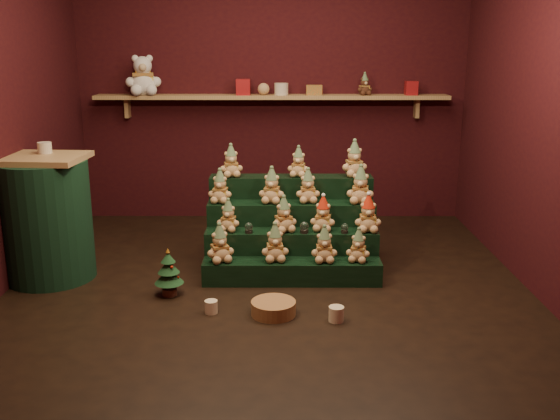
{
  "coord_description": "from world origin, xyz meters",
  "views": [
    {
      "loc": [
        0.1,
        -4.57,
        1.83
      ],
      "look_at": [
        0.09,
        0.25,
        0.54
      ],
      "focal_mm": 40.0,
      "sensor_mm": 36.0,
      "label": 1
    }
  ],
  "objects_px": {
    "mug_left": "(211,307)",
    "white_bear": "(143,70)",
    "snow_globe_a": "(249,228)",
    "snow_globe_b": "(304,227)",
    "riser_tier_front": "(292,272)",
    "side_table": "(47,219)",
    "wicker_basket": "(273,308)",
    "mug_right": "(336,314)",
    "brown_bear": "(365,84)",
    "mini_christmas_tree": "(169,273)",
    "snow_globe_c": "(345,228)"
  },
  "relations": [
    {
      "from": "white_bear",
      "to": "side_table",
      "type": "bearing_deg",
      "value": -116.58
    },
    {
      "from": "riser_tier_front",
      "to": "mug_left",
      "type": "distance_m",
      "value": 0.81
    },
    {
      "from": "snow_globe_a",
      "to": "snow_globe_b",
      "type": "distance_m",
      "value": 0.44
    },
    {
      "from": "mini_christmas_tree",
      "to": "mug_left",
      "type": "bearing_deg",
      "value": -42.58
    },
    {
      "from": "mini_christmas_tree",
      "to": "mug_left",
      "type": "height_order",
      "value": "mini_christmas_tree"
    },
    {
      "from": "snow_globe_a",
      "to": "mug_right",
      "type": "distance_m",
      "value": 1.13
    },
    {
      "from": "mini_christmas_tree",
      "to": "white_bear",
      "type": "height_order",
      "value": "white_bear"
    },
    {
      "from": "riser_tier_front",
      "to": "wicker_basket",
      "type": "xyz_separation_m",
      "value": [
        -0.14,
        -0.6,
        -0.04
      ]
    },
    {
      "from": "riser_tier_front",
      "to": "brown_bear",
      "type": "height_order",
      "value": "brown_bear"
    },
    {
      "from": "snow_globe_a",
      "to": "brown_bear",
      "type": "bearing_deg",
      "value": 56.14
    },
    {
      "from": "snow_globe_b",
      "to": "white_bear",
      "type": "xyz_separation_m",
      "value": [
        -1.58,
        1.64,
        1.16
      ]
    },
    {
      "from": "side_table",
      "to": "mini_christmas_tree",
      "type": "distance_m",
      "value": 1.12
    },
    {
      "from": "mug_left",
      "to": "mug_right",
      "type": "relative_size",
      "value": 0.87
    },
    {
      "from": "mug_right",
      "to": "wicker_basket",
      "type": "bearing_deg",
      "value": 165.97
    },
    {
      "from": "snow_globe_a",
      "to": "mini_christmas_tree",
      "type": "xyz_separation_m",
      "value": [
        -0.58,
        -0.42,
        -0.22
      ]
    },
    {
      "from": "snow_globe_b",
      "to": "snow_globe_a",
      "type": "bearing_deg",
      "value": 180.0
    },
    {
      "from": "mug_left",
      "to": "wicker_basket",
      "type": "height_order",
      "value": "wicker_basket"
    },
    {
      "from": "mug_left",
      "to": "white_bear",
      "type": "bearing_deg",
      "value": 110.84
    },
    {
      "from": "mini_christmas_tree",
      "to": "snow_globe_b",
      "type": "bearing_deg",
      "value": 22.19
    },
    {
      "from": "wicker_basket",
      "to": "white_bear",
      "type": "bearing_deg",
      "value": 119.19
    },
    {
      "from": "brown_bear",
      "to": "mug_right",
      "type": "bearing_deg",
      "value": -116.37
    },
    {
      "from": "snow_globe_b",
      "to": "snow_globe_c",
      "type": "relative_size",
      "value": 1.19
    },
    {
      "from": "snow_globe_c",
      "to": "mug_right",
      "type": "bearing_deg",
      "value": -98.65
    },
    {
      "from": "side_table",
      "to": "brown_bear",
      "type": "relative_size",
      "value": 4.58
    },
    {
      "from": "mini_christmas_tree",
      "to": "wicker_basket",
      "type": "xyz_separation_m",
      "value": [
        0.78,
        -0.34,
        -0.13
      ]
    },
    {
      "from": "mug_right",
      "to": "brown_bear",
      "type": "height_order",
      "value": "brown_bear"
    },
    {
      "from": "wicker_basket",
      "to": "side_table",
      "type": "bearing_deg",
      "value": 158.42
    },
    {
      "from": "white_bear",
      "to": "riser_tier_front",
      "type": "bearing_deg",
      "value": -62.13
    },
    {
      "from": "snow_globe_b",
      "to": "mini_christmas_tree",
      "type": "bearing_deg",
      "value": -157.81
    },
    {
      "from": "snow_globe_c",
      "to": "snow_globe_b",
      "type": "bearing_deg",
      "value": 180.0
    },
    {
      "from": "snow_globe_b",
      "to": "brown_bear",
      "type": "relative_size",
      "value": 0.44
    },
    {
      "from": "snow_globe_b",
      "to": "snow_globe_c",
      "type": "bearing_deg",
      "value": 0.0
    },
    {
      "from": "snow_globe_b",
      "to": "mug_right",
      "type": "bearing_deg",
      "value": -77.59
    },
    {
      "from": "side_table",
      "to": "wicker_basket",
      "type": "bearing_deg",
      "value": -17.78
    },
    {
      "from": "mug_left",
      "to": "mug_right",
      "type": "xyz_separation_m",
      "value": [
        0.87,
        -0.13,
        0.01
      ]
    },
    {
      "from": "riser_tier_front",
      "to": "wicker_basket",
      "type": "bearing_deg",
      "value": -102.91
    },
    {
      "from": "mug_left",
      "to": "white_bear",
      "type": "distance_m",
      "value": 2.96
    },
    {
      "from": "mug_right",
      "to": "wicker_basket",
      "type": "height_order",
      "value": "mug_right"
    },
    {
      "from": "riser_tier_front",
      "to": "snow_globe_a",
      "type": "xyz_separation_m",
      "value": [
        -0.34,
        0.16,
        0.31
      ]
    },
    {
      "from": "snow_globe_c",
      "to": "brown_bear",
      "type": "height_order",
      "value": "brown_bear"
    },
    {
      "from": "brown_bear",
      "to": "riser_tier_front",
      "type": "bearing_deg",
      "value": -128.64
    },
    {
      "from": "mini_christmas_tree",
      "to": "wicker_basket",
      "type": "height_order",
      "value": "mini_christmas_tree"
    },
    {
      "from": "wicker_basket",
      "to": "mug_right",
      "type": "bearing_deg",
      "value": -14.03
    },
    {
      "from": "snow_globe_a",
      "to": "snow_globe_c",
      "type": "bearing_deg",
      "value": 0.0
    },
    {
      "from": "white_bear",
      "to": "snow_globe_b",
      "type": "bearing_deg",
      "value": -57.62
    },
    {
      "from": "wicker_basket",
      "to": "brown_bear",
      "type": "xyz_separation_m",
      "value": [
        0.9,
        2.4,
        1.38
      ]
    },
    {
      "from": "snow_globe_a",
      "to": "side_table",
      "type": "distance_m",
      "value": 1.59
    },
    {
      "from": "white_bear",
      "to": "brown_bear",
      "type": "bearing_deg",
      "value": -11.52
    },
    {
      "from": "riser_tier_front",
      "to": "side_table",
      "type": "distance_m",
      "value": 1.98
    },
    {
      "from": "riser_tier_front",
      "to": "snow_globe_c",
      "type": "height_order",
      "value": "snow_globe_c"
    }
  ]
}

